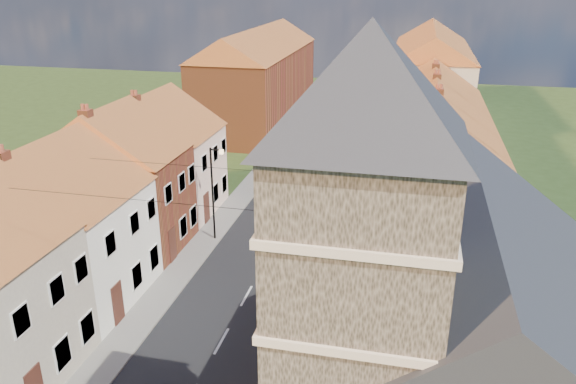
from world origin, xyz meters
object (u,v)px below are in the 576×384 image
(pedestrian_right, at_px, (351,264))
(car_distant, at_px, (340,101))
(church, at_px, (450,354))
(lamppost, at_px, (214,188))
(pedestrian_right_b, at_px, (329,269))
(car_far, at_px, (306,126))

(pedestrian_right, bearing_deg, car_distant, -70.43)
(car_distant, distance_m, pedestrian_right, 44.23)
(church, distance_m, lamppost, 21.38)
(pedestrian_right, height_order, pedestrian_right_b, pedestrian_right)
(car_far, relative_size, pedestrian_right_b, 3.09)
(car_far, distance_m, pedestrian_right, 30.84)
(car_distant, xyz_separation_m, pedestrian_right_b, (5.51, -44.59, 0.31))
(church, xyz_separation_m, pedestrian_right_b, (-5.35, 12.92, -5.00))
(car_far, height_order, pedestrian_right, pedestrian_right)
(lamppost, bearing_deg, pedestrian_right, -18.05)
(car_distant, height_order, pedestrian_right_b, pedestrian_right_b)
(lamppost, bearing_deg, car_distant, 86.76)
(car_far, relative_size, car_distant, 1.16)
(church, relative_size, car_far, 3.24)
(car_far, distance_m, car_distant, 14.14)
(car_distant, bearing_deg, car_far, -78.29)
(lamppost, bearing_deg, car_far, 88.69)
(pedestrian_right, bearing_deg, church, 118.18)
(car_far, distance_m, pedestrian_right_b, 31.40)
(car_far, xyz_separation_m, pedestrian_right_b, (7.21, -30.56, 0.20))
(car_distant, bearing_deg, church, -60.69)
(pedestrian_right_b, bearing_deg, car_far, -76.57)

